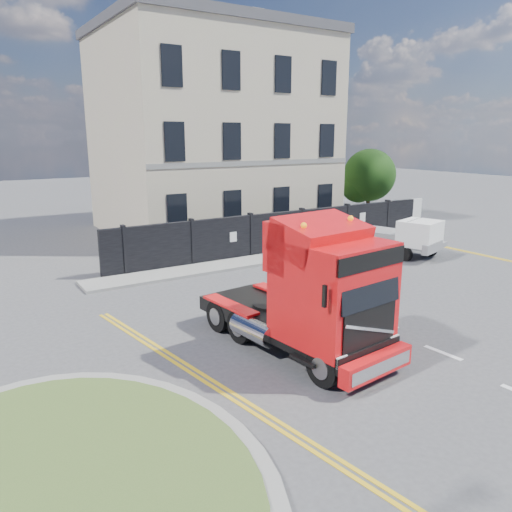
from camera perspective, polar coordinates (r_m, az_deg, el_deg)
ground at (r=14.30m, az=4.82°, el=-9.43°), size 120.00×120.00×0.00m
traffic_island at (r=9.31m, az=-21.47°, el=-23.73°), size 6.80×6.80×0.17m
hoarding_fence at (r=24.72m, az=4.40°, el=2.90°), size 18.80×0.25×2.00m
georgian_building at (r=30.36m, az=-5.05°, el=13.93°), size 12.30×10.30×12.80m
tree at (r=31.87m, az=12.54°, el=8.74°), size 3.20×3.20×4.80m
pavement_far at (r=23.89m, az=4.59°, el=0.21°), size 20.00×1.60×0.12m
truck at (r=12.75m, az=6.84°, el=-4.72°), size 2.82×6.15×3.56m
flatbed_pickup at (r=24.54m, az=17.25°, el=2.14°), size 2.82×4.63×1.78m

